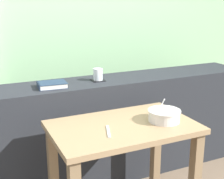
# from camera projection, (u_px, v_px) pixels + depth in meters

# --- Properties ---
(outdoor_backdrop) EXTENTS (4.80, 0.08, 2.80)m
(outdoor_backdrop) POSITION_uv_depth(u_px,v_px,m) (64.00, 7.00, 3.01)
(outdoor_backdrop) COLOR #8EBC89
(outdoor_backdrop) RESTS_ON ground
(dark_console_ledge) EXTENTS (2.80, 0.39, 0.85)m
(dark_console_ledge) POSITION_uv_depth(u_px,v_px,m) (94.00, 131.00, 2.63)
(dark_console_ledge) COLOR #23262B
(dark_console_ledge) RESTS_ON ground
(breakfast_table) EXTENTS (0.90, 0.56, 0.72)m
(breakfast_table) POSITION_uv_depth(u_px,v_px,m) (123.00, 146.00, 2.03)
(breakfast_table) COLOR #826849
(breakfast_table) RESTS_ON ground
(coaster_square) EXTENTS (0.10, 0.10, 0.00)m
(coaster_square) POSITION_uv_depth(u_px,v_px,m) (98.00, 80.00, 2.52)
(coaster_square) COLOR black
(coaster_square) RESTS_ON dark_console_ledge
(juice_glass) EXTENTS (0.07, 0.07, 0.09)m
(juice_glass) POSITION_uv_depth(u_px,v_px,m) (98.00, 75.00, 2.51)
(juice_glass) COLOR white
(juice_glass) RESTS_ON coaster_square
(closed_book) EXTENTS (0.22, 0.18, 0.04)m
(closed_book) POSITION_uv_depth(u_px,v_px,m) (52.00, 85.00, 2.33)
(closed_book) COLOR #1E2D47
(closed_book) RESTS_ON dark_console_ledge
(soup_bowl) EXTENTS (0.21, 0.21, 0.16)m
(soup_bowl) POSITION_uv_depth(u_px,v_px,m) (164.00, 116.00, 2.04)
(soup_bowl) COLOR silver
(soup_bowl) RESTS_ON breakfast_table
(fork_utensil) EXTENTS (0.07, 0.17, 0.01)m
(fork_utensil) POSITION_uv_depth(u_px,v_px,m) (108.00, 131.00, 1.88)
(fork_utensil) COLOR silver
(fork_utensil) RESTS_ON breakfast_table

